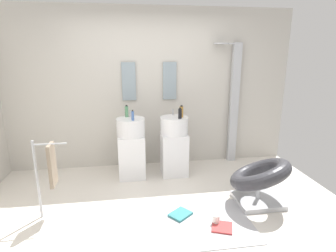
{
  "coord_description": "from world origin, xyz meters",
  "views": [
    {
      "loc": [
        -0.37,
        -2.89,
        1.88
      ],
      "look_at": [
        0.15,
        0.55,
        0.95
      ],
      "focal_mm": 29.21,
      "sensor_mm": 36.0,
      "label": 1
    }
  ],
  "objects_px": {
    "coffee_mug": "(216,219)",
    "soap_bottle_amber": "(181,112)",
    "towel_rack": "(50,167)",
    "magazine_teal": "(180,214)",
    "soap_bottle_blue": "(133,116)",
    "pedestal_sink_right": "(174,145)",
    "magazine_red": "(222,227)",
    "lounge_chair": "(260,178)",
    "soap_bottle_green": "(127,111)",
    "pedestal_sink_left": "(131,147)",
    "shower_column": "(233,101)",
    "soap_bottle_black": "(180,114)"
  },
  "relations": [
    {
      "from": "magazine_red",
      "to": "soap_bottle_amber",
      "type": "relative_size",
      "value": 1.19
    },
    {
      "from": "pedestal_sink_left",
      "to": "magazine_teal",
      "type": "xyz_separation_m",
      "value": [
        0.54,
        -1.19,
        -0.46
      ]
    },
    {
      "from": "soap_bottle_blue",
      "to": "pedestal_sink_right",
      "type": "bearing_deg",
      "value": 11.2
    },
    {
      "from": "pedestal_sink_left",
      "to": "coffee_mug",
      "type": "distance_m",
      "value": 1.73
    },
    {
      "from": "lounge_chair",
      "to": "magazine_red",
      "type": "bearing_deg",
      "value": -144.38
    },
    {
      "from": "pedestal_sink_right",
      "to": "magazine_teal",
      "type": "bearing_deg",
      "value": -96.13
    },
    {
      "from": "soap_bottle_green",
      "to": "pedestal_sink_left",
      "type": "bearing_deg",
      "value": -66.43
    },
    {
      "from": "pedestal_sink_left",
      "to": "towel_rack",
      "type": "distance_m",
      "value": 1.35
    },
    {
      "from": "shower_column",
      "to": "magazine_red",
      "type": "bearing_deg",
      "value": -113.25
    },
    {
      "from": "magazine_teal",
      "to": "soap_bottle_green",
      "type": "distance_m",
      "value": 1.75
    },
    {
      "from": "magazine_red",
      "to": "soap_bottle_amber",
      "type": "bearing_deg",
      "value": 118.08
    },
    {
      "from": "pedestal_sink_right",
      "to": "towel_rack",
      "type": "xyz_separation_m",
      "value": [
        -1.61,
        -0.96,
        0.15
      ]
    },
    {
      "from": "magazine_teal",
      "to": "soap_bottle_blue",
      "type": "distance_m",
      "value": 1.54
    },
    {
      "from": "shower_column",
      "to": "soap_bottle_black",
      "type": "height_order",
      "value": "shower_column"
    },
    {
      "from": "magazine_teal",
      "to": "soap_bottle_black",
      "type": "distance_m",
      "value": 1.48
    },
    {
      "from": "towel_rack",
      "to": "magazine_teal",
      "type": "relative_size",
      "value": 3.88
    },
    {
      "from": "towel_rack",
      "to": "magazine_red",
      "type": "bearing_deg",
      "value": -16.04
    },
    {
      "from": "towel_rack",
      "to": "coffee_mug",
      "type": "relative_size",
      "value": 8.76
    },
    {
      "from": "soap_bottle_blue",
      "to": "soap_bottle_green",
      "type": "bearing_deg",
      "value": 109.14
    },
    {
      "from": "pedestal_sink_left",
      "to": "coffee_mug",
      "type": "height_order",
      "value": "pedestal_sink_left"
    },
    {
      "from": "towel_rack",
      "to": "magazine_teal",
      "type": "distance_m",
      "value": 1.61
    },
    {
      "from": "pedestal_sink_right",
      "to": "soap_bottle_blue",
      "type": "relative_size",
      "value": 6.66
    },
    {
      "from": "lounge_chair",
      "to": "magazine_red",
      "type": "xyz_separation_m",
      "value": [
        -0.64,
        -0.46,
        -0.33
      ]
    },
    {
      "from": "magazine_red",
      "to": "coffee_mug",
      "type": "height_order",
      "value": "coffee_mug"
    },
    {
      "from": "shower_column",
      "to": "soap_bottle_green",
      "type": "xyz_separation_m",
      "value": [
        -1.82,
        -0.29,
        -0.06
      ]
    },
    {
      "from": "coffee_mug",
      "to": "soap_bottle_amber",
      "type": "bearing_deg",
      "value": 95.53
    },
    {
      "from": "lounge_chair",
      "to": "coffee_mug",
      "type": "distance_m",
      "value": 0.83
    },
    {
      "from": "soap_bottle_green",
      "to": "soap_bottle_black",
      "type": "height_order",
      "value": "soap_bottle_green"
    },
    {
      "from": "pedestal_sink_left",
      "to": "soap_bottle_green",
      "type": "distance_m",
      "value": 0.55
    },
    {
      "from": "lounge_chair",
      "to": "soap_bottle_black",
      "type": "relative_size",
      "value": 6.61
    },
    {
      "from": "coffee_mug",
      "to": "soap_bottle_amber",
      "type": "distance_m",
      "value": 1.69
    },
    {
      "from": "pedestal_sink_right",
      "to": "soap_bottle_black",
      "type": "relative_size",
      "value": 6.22
    },
    {
      "from": "shower_column",
      "to": "towel_rack",
      "type": "distance_m",
      "value": 3.07
    },
    {
      "from": "magazine_teal",
      "to": "soap_bottle_green",
      "type": "bearing_deg",
      "value": 75.3
    },
    {
      "from": "towel_rack",
      "to": "soap_bottle_amber",
      "type": "xyz_separation_m",
      "value": [
        1.71,
        0.93,
        0.39
      ]
    },
    {
      "from": "pedestal_sink_right",
      "to": "magazine_teal",
      "type": "relative_size",
      "value": 4.24
    },
    {
      "from": "shower_column",
      "to": "soap_bottle_amber",
      "type": "height_order",
      "value": "shower_column"
    },
    {
      "from": "soap_bottle_blue",
      "to": "magazine_teal",
      "type": "bearing_deg",
      "value": -64.7
    },
    {
      "from": "pedestal_sink_right",
      "to": "lounge_chair",
      "type": "distance_m",
      "value": 1.4
    },
    {
      "from": "magazine_red",
      "to": "coffee_mug",
      "type": "bearing_deg",
      "value": 136.48
    },
    {
      "from": "pedestal_sink_left",
      "to": "soap_bottle_black",
      "type": "xyz_separation_m",
      "value": [
        0.73,
        -0.11,
        0.53
      ]
    },
    {
      "from": "towel_rack",
      "to": "soap_bottle_amber",
      "type": "relative_size",
      "value": 5.15
    },
    {
      "from": "lounge_chair",
      "to": "soap_bottle_blue",
      "type": "distance_m",
      "value": 1.92
    },
    {
      "from": "lounge_chair",
      "to": "magazine_teal",
      "type": "xyz_separation_m",
      "value": [
        -1.05,
        -0.15,
        -0.33
      ]
    },
    {
      "from": "magazine_teal",
      "to": "soap_bottle_blue",
      "type": "bearing_deg",
      "value": 76.41
    },
    {
      "from": "lounge_chair",
      "to": "magazine_teal",
      "type": "distance_m",
      "value": 1.11
    },
    {
      "from": "magazine_teal",
      "to": "coffee_mug",
      "type": "distance_m",
      "value": 0.43
    },
    {
      "from": "lounge_chair",
      "to": "coffee_mug",
      "type": "height_order",
      "value": "lounge_chair"
    },
    {
      "from": "towel_rack",
      "to": "magazine_teal",
      "type": "xyz_separation_m",
      "value": [
        1.48,
        -0.24,
        -0.61
      ]
    },
    {
      "from": "pedestal_sink_left",
      "to": "magazine_red",
      "type": "bearing_deg",
      "value": -57.76
    }
  ]
}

